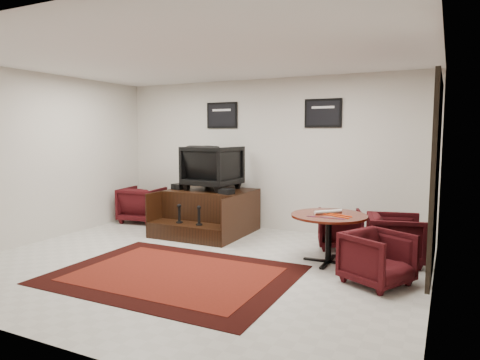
% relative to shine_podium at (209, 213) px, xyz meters
% --- Properties ---
extents(ground, '(6.00, 6.00, 0.00)m').
position_rel_shine_podium_xyz_m(ground, '(0.79, -1.76, -0.35)').
color(ground, beige).
rests_on(ground, ground).
extents(room_shell, '(6.02, 5.02, 2.81)m').
position_rel_shine_podium_xyz_m(room_shell, '(1.20, -1.64, 1.43)').
color(room_shell, beige).
rests_on(room_shell, ground).
extents(area_rug, '(2.98, 2.23, 0.01)m').
position_rel_shine_podium_xyz_m(area_rug, '(0.81, -2.29, -0.35)').
color(area_rug, black).
rests_on(area_rug, ground).
extents(shine_podium, '(1.49, 1.54, 0.77)m').
position_rel_shine_podium_xyz_m(shine_podium, '(0.00, 0.00, 0.00)').
color(shine_podium, black).
rests_on(shine_podium, ground).
extents(shine_chair, '(0.93, 0.88, 0.90)m').
position_rel_shine_podium_xyz_m(shine_chair, '(0.00, 0.15, 0.87)').
color(shine_chair, black).
rests_on(shine_chair, shine_podium).
extents(shoes_pair, '(0.27, 0.32, 0.10)m').
position_rel_shine_podium_xyz_m(shoes_pair, '(-0.57, -0.07, 0.47)').
color(shoes_pair, black).
rests_on(shoes_pair, shine_podium).
extents(polish_kit, '(0.29, 0.24, 0.09)m').
position_rel_shine_podium_xyz_m(polish_kit, '(0.50, -0.27, 0.46)').
color(polish_kit, black).
rests_on(polish_kit, shine_podium).
extents(umbrella_black, '(0.29, 0.11, 0.78)m').
position_rel_shine_podium_xyz_m(umbrella_black, '(-0.87, -0.11, 0.04)').
color(umbrella_black, black).
rests_on(umbrella_black, ground).
extents(umbrella_hooked, '(0.30, 0.11, 0.80)m').
position_rel_shine_podium_xyz_m(umbrella_hooked, '(-0.89, -0.06, 0.05)').
color(umbrella_hooked, black).
rests_on(umbrella_hooked, ground).
extents(armchair_side, '(0.86, 0.82, 0.79)m').
position_rel_shine_podium_xyz_m(armchair_side, '(-1.68, 0.19, 0.04)').
color(armchair_side, black).
rests_on(armchair_side, ground).
extents(meeting_table, '(1.04, 1.04, 0.68)m').
position_rel_shine_podium_xyz_m(meeting_table, '(2.45, -0.90, 0.24)').
color(meeting_table, '#421309').
rests_on(meeting_table, ground).
extents(table_chair_back, '(0.81, 0.78, 0.67)m').
position_rel_shine_podium_xyz_m(table_chair_back, '(2.40, -0.04, -0.02)').
color(table_chair_back, black).
rests_on(table_chair_back, ground).
extents(table_chair_window, '(0.83, 0.86, 0.75)m').
position_rel_shine_podium_xyz_m(table_chair_window, '(3.28, -0.49, 0.02)').
color(table_chair_window, black).
rests_on(table_chair_window, ground).
extents(table_chair_corner, '(0.88, 0.90, 0.70)m').
position_rel_shine_podium_xyz_m(table_chair_corner, '(3.19, -1.50, -0.00)').
color(table_chair_corner, black).
rests_on(table_chair_corner, ground).
extents(paper_roll, '(0.33, 0.33, 0.05)m').
position_rel_shine_podium_xyz_m(paper_roll, '(2.42, -0.84, 0.35)').
color(paper_roll, silver).
rests_on(paper_roll, meeting_table).
extents(table_clutter, '(0.57, 0.34, 0.01)m').
position_rel_shine_podium_xyz_m(table_clutter, '(2.53, -0.99, 0.33)').
color(table_clutter, '#F0450D').
rests_on(table_clutter, meeting_table).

